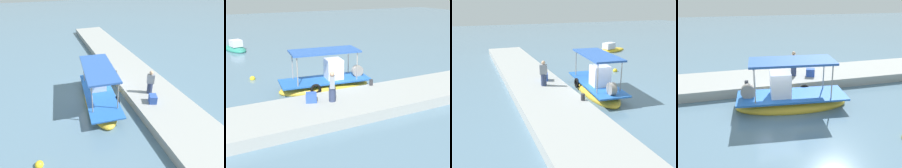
% 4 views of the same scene
% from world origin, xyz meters
% --- Properties ---
extents(ground_plane, '(120.00, 120.00, 0.00)m').
position_xyz_m(ground_plane, '(0.00, 0.00, 0.00)').
color(ground_plane, slate).
extents(dock_quay, '(36.00, 3.85, 0.62)m').
position_xyz_m(dock_quay, '(0.00, -3.95, 0.31)').
color(dock_quay, '#989B98').
rests_on(dock_quay, ground_plane).
extents(main_fishing_boat, '(6.57, 2.73, 3.11)m').
position_xyz_m(main_fishing_boat, '(-0.88, -0.13, 0.49)').
color(main_fishing_boat, gold).
rests_on(main_fishing_boat, ground_plane).
extents(fisherman_near_bollard, '(0.51, 0.56, 1.75)m').
position_xyz_m(fisherman_near_bollard, '(-2.01, -3.61, 1.41)').
color(fisherman_near_bollard, navy).
rests_on(fisherman_near_bollard, dock_quay).
extents(mooring_bollard, '(0.24, 0.24, 0.39)m').
position_xyz_m(mooring_bollard, '(1.41, -2.28, 0.81)').
color(mooring_bollard, '#2D2D33').
rests_on(mooring_bollard, dock_quay).
extents(cargo_crate, '(0.73, 0.66, 0.54)m').
position_xyz_m(cargo_crate, '(-3.13, -3.21, 0.89)').
color(cargo_crate, '#2E52B2').
rests_on(cargo_crate, dock_quay).
extents(marker_buoy, '(0.41, 0.41, 0.41)m').
position_xyz_m(marker_buoy, '(-5.14, 4.23, 0.08)').
color(marker_buoy, yellow).
rests_on(marker_buoy, ground_plane).
extents(moored_boat_near, '(2.81, 4.59, 1.45)m').
position_xyz_m(moored_boat_near, '(-5.04, 15.78, 0.23)').
color(moored_boat_near, '#2A8370').
rests_on(moored_boat_near, ground_plane).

